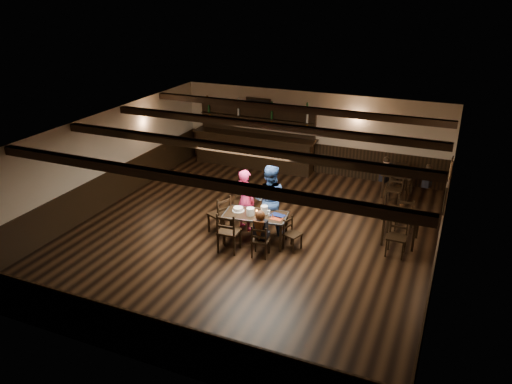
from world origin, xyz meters
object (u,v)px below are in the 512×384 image
at_px(chair_near_left, 227,230).
at_px(bar_counter, 255,146).
at_px(woman_pink, 245,200).
at_px(dining_table, 255,217).
at_px(chair_near_right, 260,239).
at_px(man_blue, 269,199).
at_px(cake, 238,209).

relative_size(chair_near_left, bar_counter, 0.24).
distance_m(chair_near_left, woman_pink, 1.34).
bearing_deg(woman_pink, dining_table, 153.24).
height_order(dining_table, chair_near_right, chair_near_right).
bearing_deg(woman_pink, chair_near_left, 116.25).
distance_m(chair_near_right, woman_pink, 1.58).
xyz_separation_m(dining_table, chair_near_right, (0.39, -0.67, -0.19)).
bearing_deg(dining_table, man_blue, 79.27).
bearing_deg(chair_near_left, woman_pink, 95.77).
relative_size(chair_near_left, chair_near_right, 1.25).
relative_size(chair_near_right, woman_pink, 0.51).
height_order(woman_pink, man_blue, man_blue).
height_order(chair_near_right, cake, cake).
relative_size(dining_table, chair_near_right, 1.97).
distance_m(man_blue, cake, 0.85).
bearing_deg(cake, chair_near_left, -84.74).
bearing_deg(dining_table, chair_near_right, -59.41).
distance_m(chair_near_left, cake, 0.78).
bearing_deg(bar_counter, woman_pink, -69.63).
xyz_separation_m(chair_near_right, woman_pink, (-0.92, 1.24, 0.33)).
bearing_deg(cake, woman_pink, 96.44).
height_order(man_blue, cake, man_blue).
distance_m(woman_pink, cake, 0.57).
height_order(chair_near_left, man_blue, man_blue).
xyz_separation_m(chair_near_right, man_blue, (-0.28, 1.29, 0.43)).
relative_size(man_blue, cake, 6.06).
xyz_separation_m(dining_table, cake, (-0.47, 0.01, 0.13)).
distance_m(man_blue, bar_counter, 4.99).
bearing_deg(cake, bar_counter, 108.91).
bearing_deg(man_blue, cake, 36.94).
distance_m(dining_table, chair_near_left, 0.84).
distance_m(dining_table, woman_pink, 0.79).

